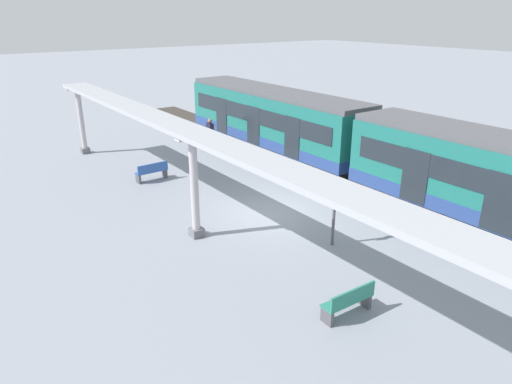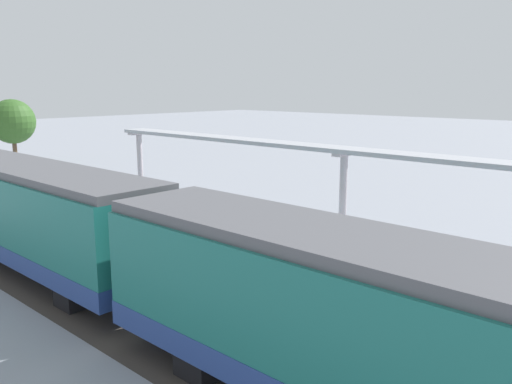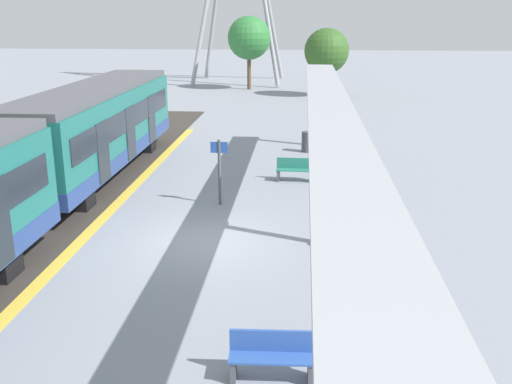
{
  "view_description": "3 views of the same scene",
  "coord_description": "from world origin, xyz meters",
  "px_view_note": "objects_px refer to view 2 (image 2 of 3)",
  "views": [
    {
      "loc": [
        10.22,
        13.3,
        7.35
      ],
      "look_at": [
        1.75,
        1.54,
        1.75
      ],
      "focal_mm": 32.71,
      "sensor_mm": 36.0,
      "label": 1
    },
    {
      "loc": [
        -12.72,
        -10.29,
        5.94
      ],
      "look_at": [
        1.44,
        2.73,
        2.1
      ],
      "focal_mm": 37.03,
      "sensor_mm": 36.0,
      "label": 2
    },
    {
      "loc": [
        2.59,
        -15.08,
        6.14
      ],
      "look_at": [
        1.38,
        -0.2,
        1.56
      ],
      "focal_mm": 41.21,
      "sensor_mm": 36.0,
      "label": 3
    }
  ],
  "objects_px": {
    "train_far_carriage": "(28,213)",
    "bench_near_end": "(207,215)",
    "bench_mid_platform": "(511,290)",
    "trash_bin": "(148,197)",
    "canopy_pillar_third": "(140,166)",
    "platform_info_sign": "(214,217)",
    "train_near_carriage": "(404,347)",
    "canopy_pillar_second": "(343,201)"
  },
  "relations": [
    {
      "from": "bench_mid_platform",
      "to": "platform_info_sign",
      "type": "bearing_deg",
      "value": 103.29
    },
    {
      "from": "train_far_carriage",
      "to": "bench_near_end",
      "type": "xyz_separation_m",
      "value": [
        7.71,
        -0.29,
        -1.39
      ]
    },
    {
      "from": "canopy_pillar_second",
      "to": "canopy_pillar_third",
      "type": "xyz_separation_m",
      "value": [
        0.0,
        12.58,
        0.0
      ]
    },
    {
      "from": "canopy_pillar_third",
      "to": "bench_near_end",
      "type": "xyz_separation_m",
      "value": [
        -0.93,
        -6.22,
        -1.4
      ]
    },
    {
      "from": "trash_bin",
      "to": "train_far_carriage",
      "type": "bearing_deg",
      "value": -150.52
    },
    {
      "from": "train_far_carriage",
      "to": "bench_mid_platform",
      "type": "distance_m",
      "value": 15.03
    },
    {
      "from": "train_far_carriage",
      "to": "canopy_pillar_third",
      "type": "bearing_deg",
      "value": 34.46
    },
    {
      "from": "canopy_pillar_second",
      "to": "trash_bin",
      "type": "bearing_deg",
      "value": 92.63
    },
    {
      "from": "bench_near_end",
      "to": "bench_mid_platform",
      "type": "relative_size",
      "value": 1.0
    },
    {
      "from": "canopy_pillar_second",
      "to": "platform_info_sign",
      "type": "bearing_deg",
      "value": 136.4
    },
    {
      "from": "platform_info_sign",
      "to": "bench_near_end",
      "type": "bearing_deg",
      "value": 51.48
    },
    {
      "from": "train_near_carriage",
      "to": "bench_mid_platform",
      "type": "height_order",
      "value": "train_near_carriage"
    },
    {
      "from": "train_far_carriage",
      "to": "platform_info_sign",
      "type": "xyz_separation_m",
      "value": [
        5.23,
        -3.4,
        -0.5
      ]
    },
    {
      "from": "bench_mid_platform",
      "to": "trash_bin",
      "type": "bearing_deg",
      "value": 87.93
    },
    {
      "from": "train_near_carriage",
      "to": "bench_mid_platform",
      "type": "relative_size",
      "value": 8.55
    },
    {
      "from": "bench_near_end",
      "to": "trash_bin",
      "type": "bearing_deg",
      "value": 85.19
    },
    {
      "from": "trash_bin",
      "to": "canopy_pillar_second",
      "type": "bearing_deg",
      "value": -87.37
    },
    {
      "from": "train_near_carriage",
      "to": "trash_bin",
      "type": "relative_size",
      "value": 13.83
    },
    {
      "from": "canopy_pillar_third",
      "to": "platform_info_sign",
      "type": "xyz_separation_m",
      "value": [
        -3.41,
        -9.33,
        -0.52
      ]
    },
    {
      "from": "train_far_carriage",
      "to": "bench_near_end",
      "type": "distance_m",
      "value": 7.84
    },
    {
      "from": "train_near_carriage",
      "to": "platform_info_sign",
      "type": "xyz_separation_m",
      "value": [
        5.23,
        10.11,
        -0.5
      ]
    },
    {
      "from": "train_near_carriage",
      "to": "canopy_pillar_third",
      "type": "xyz_separation_m",
      "value": [
        8.64,
        19.45,
        0.01
      ]
    },
    {
      "from": "train_near_carriage",
      "to": "platform_info_sign",
      "type": "relative_size",
      "value": 5.88
    },
    {
      "from": "train_near_carriage",
      "to": "canopy_pillar_third",
      "type": "distance_m",
      "value": 21.28
    },
    {
      "from": "bench_mid_platform",
      "to": "trash_bin",
      "type": "distance_m",
      "value": 17.56
    },
    {
      "from": "train_far_carriage",
      "to": "trash_bin",
      "type": "distance_m",
      "value": 9.43
    },
    {
      "from": "canopy_pillar_second",
      "to": "platform_info_sign",
      "type": "xyz_separation_m",
      "value": [
        -3.41,
        3.24,
        -0.52
      ]
    },
    {
      "from": "train_far_carriage",
      "to": "canopy_pillar_second",
      "type": "xyz_separation_m",
      "value": [
        8.64,
        -6.65,
        0.01
      ]
    },
    {
      "from": "train_far_carriage",
      "to": "bench_mid_platform",
      "type": "bearing_deg",
      "value": -59.97
    },
    {
      "from": "bench_near_end",
      "to": "bench_mid_platform",
      "type": "bearing_deg",
      "value": -91.01
    },
    {
      "from": "canopy_pillar_third",
      "to": "bench_mid_platform",
      "type": "xyz_separation_m",
      "value": [
        -1.15,
        -18.88,
        -1.4
      ]
    },
    {
      "from": "canopy_pillar_third",
      "to": "trash_bin",
      "type": "height_order",
      "value": "canopy_pillar_third"
    },
    {
      "from": "bench_near_end",
      "to": "canopy_pillar_third",
      "type": "bearing_deg",
      "value": 81.51
    },
    {
      "from": "canopy_pillar_second",
      "to": "platform_info_sign",
      "type": "height_order",
      "value": "canopy_pillar_second"
    },
    {
      "from": "train_far_carriage",
      "to": "bench_near_end",
      "type": "relative_size",
      "value": 8.55
    },
    {
      "from": "bench_mid_platform",
      "to": "trash_bin",
      "type": "xyz_separation_m",
      "value": [
        0.64,
        17.55,
        0.02
      ]
    },
    {
      "from": "canopy_pillar_second",
      "to": "bench_mid_platform",
      "type": "relative_size",
      "value": 2.4
    },
    {
      "from": "bench_near_end",
      "to": "train_near_carriage",
      "type": "bearing_deg",
      "value": -120.24
    },
    {
      "from": "bench_near_end",
      "to": "trash_bin",
      "type": "relative_size",
      "value": 1.62
    },
    {
      "from": "canopy_pillar_third",
      "to": "platform_info_sign",
      "type": "distance_m",
      "value": 9.95
    },
    {
      "from": "train_near_carriage",
      "to": "canopy_pillar_second",
      "type": "bearing_deg",
      "value": 38.49
    },
    {
      "from": "canopy_pillar_second",
      "to": "canopy_pillar_third",
      "type": "bearing_deg",
      "value": 90.0
    }
  ]
}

